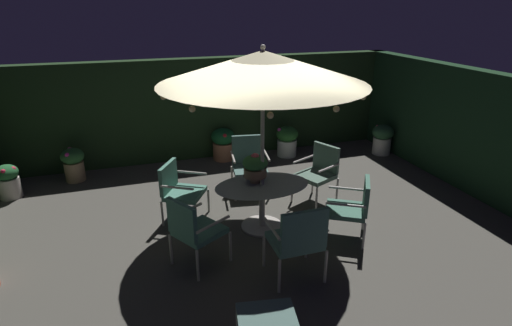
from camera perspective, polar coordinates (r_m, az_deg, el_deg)
The scene contains 18 objects.
ground_plane at distance 6.34m, azimuth -0.65°, elevation -8.84°, with size 8.64×6.87×0.02m, color #47453E.
hedge_backdrop_rear at distance 8.92m, azimuth -7.09°, elevation 7.61°, with size 8.64×0.30×2.14m, color #1D341B.
hedge_backdrop_right at distance 8.09m, azimuth 28.83°, elevation 3.60°, with size 0.30×6.87×2.14m, color #17331C.
patio_dining_table at distance 6.06m, azimuth 0.85°, elevation -4.67°, with size 1.41×0.94×0.71m.
patio_umbrella at distance 5.49m, azimuth 0.97°, elevation 13.24°, with size 2.83×2.83×2.70m.
centerpiece_planter at distance 5.96m, azimuth -0.13°, elevation -0.43°, with size 0.37×0.37×0.46m.
patio_chair_north at distance 7.25m, azimuth -0.98°, elevation 0.22°, with size 0.71×0.70×1.00m.
patio_chair_northeast at distance 6.42m, azimuth -10.76°, elevation -3.40°, with size 0.80×0.82×0.91m.
patio_chair_east at distance 5.23m, azimuth -8.78°, elevation -8.98°, with size 0.79×0.78×0.98m.
patio_chair_southeast at distance 4.95m, azimuth 5.96°, elevation -10.35°, with size 0.64×0.58×1.03m.
patio_chair_south at distance 5.95m, azimuth 13.43°, elevation -5.79°, with size 0.79×0.78×0.92m.
patio_chair_southwest at distance 6.92m, azimuth 8.87°, elevation -0.91°, with size 0.75×0.75×0.99m.
ottoman_footrest at distance 4.17m, azimuth 1.51°, elevation -21.15°, with size 0.63×0.53×0.43m.
potted_plant_back_center at distance 9.55m, azimuth 17.31°, elevation 3.34°, with size 0.47×0.47×0.67m.
potted_plant_right_far at distance 9.04m, azimuth 4.36°, elevation 3.20°, with size 0.48×0.48×0.67m.
potted_plant_back_left at distance 8.47m, azimuth -24.22°, elevation -0.02°, with size 0.43×0.43×0.65m.
potted_plant_left_near at distance 8.28m, azimuth -31.43°, elevation -2.11°, with size 0.38×0.38×0.61m.
potted_plant_back_right at distance 8.82m, azimuth -4.63°, elevation 2.83°, with size 0.51×0.51×0.70m.
Camera 1 is at (-1.63, -5.22, 3.21)m, focal length 28.53 mm.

